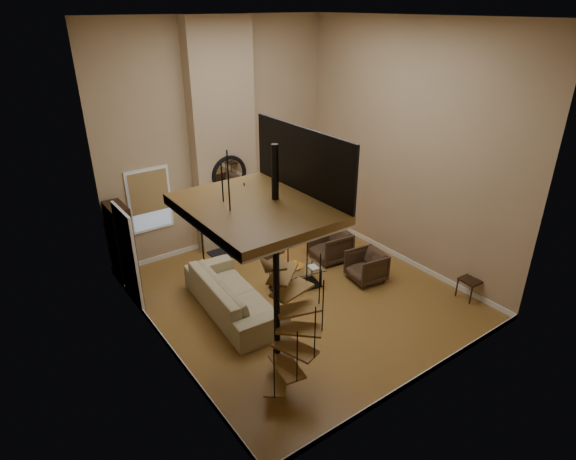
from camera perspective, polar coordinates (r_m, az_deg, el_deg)
ground at (r=10.40m, az=1.30°, el=-7.78°), size 6.00×6.50×0.01m
back_wall at (r=11.83m, az=-8.23°, el=10.80°), size 6.00×0.02×5.50m
front_wall at (r=7.07m, az=17.55°, el=-0.49°), size 6.00×0.02×5.50m
left_wall at (r=7.86m, az=-16.29°, el=2.35°), size 0.02×6.50×5.50m
right_wall at (r=11.18m, az=14.01°, el=9.44°), size 0.02×6.50×5.50m
ceiling at (r=8.70m, az=1.69°, el=24.13°), size 6.00×6.50×0.01m
baseboard_back at (r=12.76m, az=-7.47°, el=-0.96°), size 6.00×0.02×0.12m
baseboard_front at (r=8.55m, az=15.05°, el=-16.88°), size 6.00×0.02×0.12m
baseboard_left at (r=9.22m, az=-14.15°, el=-13.18°), size 0.02×6.50×0.12m
baseboard_right at (r=12.16m, az=12.66°, el=-2.81°), size 0.02×6.50×0.12m
chimney_breast at (r=11.66m, az=-7.79°, el=10.62°), size 1.60×0.38×5.50m
hearth at (r=12.25m, az=-5.94°, el=-2.27°), size 1.50×0.60×0.04m
firebox at (r=12.25m, az=-6.74°, el=0.44°), size 0.95×0.02×0.72m
mantel at (r=11.94m, az=-6.69°, el=2.92°), size 1.70×0.18×0.06m
mirror_frame at (r=11.71m, az=-7.04°, el=6.63°), size 0.94×0.10×0.94m
mirror_disc at (r=11.72m, az=-7.06°, el=6.64°), size 0.80×0.01×0.80m
vase_left at (r=11.68m, az=-9.17°, el=3.05°), size 0.24×0.24×0.25m
vase_right at (r=12.20m, az=-4.36°, el=4.21°), size 0.20×0.20×0.21m
window_back at (r=11.44m, az=-16.22°, el=3.56°), size 1.02×0.06×1.52m
window_right at (r=12.81m, az=6.68°, el=6.79°), size 0.06×1.02×1.52m
entry_door at (r=10.15m, az=-18.50°, el=-3.22°), size 0.10×1.05×2.16m
loft at (r=6.53m, az=-3.30°, el=3.25°), size 1.70×2.20×1.09m
spiral_stair at (r=7.34m, az=-1.32°, el=-6.82°), size 1.47×1.47×4.06m
hutch at (r=11.08m, az=-19.31°, el=-1.43°), size 0.37×0.79×1.78m
sofa at (r=9.78m, az=-6.70°, el=-7.58°), size 1.25×2.79×0.80m
armchair_near at (r=11.70m, az=5.41°, el=-1.81°), size 0.94×0.92×0.78m
armchair_far at (r=10.92m, az=9.64°, el=-4.21°), size 0.86×0.84×0.69m
coffee_table at (r=10.50m, az=0.91°, el=-5.57°), size 1.31×0.83×0.45m
bowl at (r=10.42m, az=0.75°, el=-4.45°), size 0.40×0.40×0.10m
book at (r=10.49m, az=2.95°, el=-4.50°), size 0.22×0.27×0.02m
floor_lamp at (r=10.61m, az=-10.45°, el=1.23°), size 0.38×0.38×1.70m
accent_lamp at (r=13.12m, az=-0.74°, el=0.97°), size 0.13×0.13×0.46m
side_chair at (r=10.80m, az=21.42°, el=-5.08°), size 0.44×0.42×0.92m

